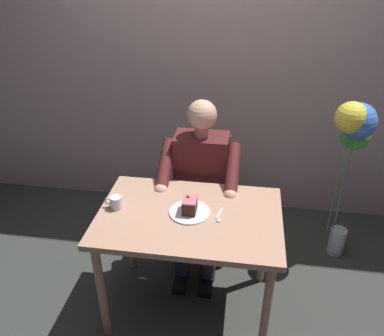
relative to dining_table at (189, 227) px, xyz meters
name	(u,v)px	position (x,y,z in m)	size (l,w,h in m)	color
ground_plane	(190,304)	(0.00, 0.00, -0.65)	(14.00, 14.00, 0.00)	#333732
cafe_rear_panel	(215,34)	(0.00, -1.28, 0.85)	(6.40, 0.12, 3.00)	#B69B95
dining_table	(189,227)	(0.00, 0.00, 0.00)	(1.06, 0.70, 0.75)	tan
chair	(202,190)	(0.00, -0.63, -0.15)	(0.42, 0.42, 0.91)	tan
seated_person	(200,186)	(0.00, -0.46, 0.00)	(0.53, 0.58, 1.24)	#501C1C
dessert_plate	(190,212)	(0.00, -0.02, 0.10)	(0.24, 0.24, 0.01)	white
cake_slice	(190,205)	(0.00, -0.02, 0.15)	(0.08, 0.11, 0.11)	#391E17
coffee_cup	(116,202)	(0.44, 0.00, 0.14)	(0.11, 0.07, 0.08)	silver
dessert_spoon	(219,217)	(-0.17, 0.00, 0.10)	(0.04, 0.14, 0.01)	silver
balloon_display	(353,136)	(-1.00, -0.69, 0.34)	(0.29, 0.32, 1.24)	#B2C1C6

